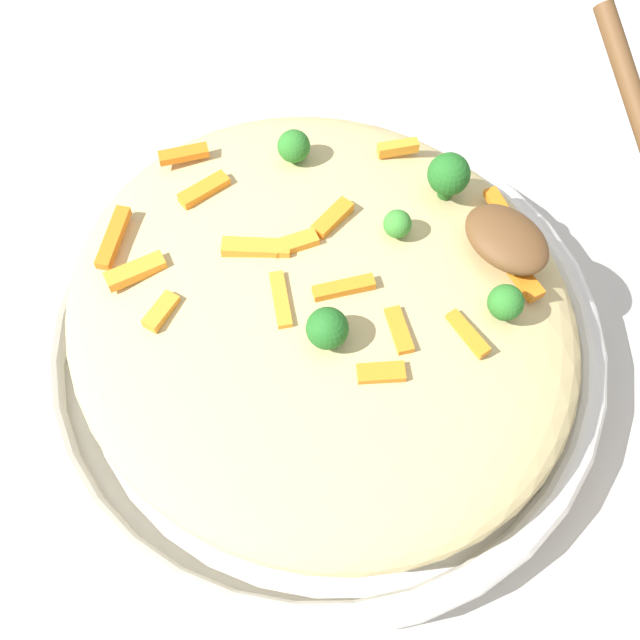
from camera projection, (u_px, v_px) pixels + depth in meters
ground_plane at (320, 362)px, 0.56m from camera, size 2.40×2.40×0.00m
serving_bowl at (320, 346)px, 0.54m from camera, size 0.37×0.37×0.04m
pasta_mound at (320, 313)px, 0.51m from camera, size 0.33×0.30×0.06m
carrot_piece_0 at (398, 148)px, 0.54m from camera, size 0.02×0.03×0.01m
carrot_piece_1 at (295, 243)px, 0.49m from camera, size 0.02×0.03×0.01m
carrot_piece_2 at (381, 373)px, 0.45m from camera, size 0.02×0.03×0.01m
carrot_piece_3 at (181, 156)px, 0.53m from camera, size 0.02×0.03×0.01m
carrot_piece_4 at (256, 248)px, 0.49m from camera, size 0.04×0.04×0.01m
carrot_piece_5 at (518, 272)px, 0.49m from camera, size 0.04×0.02×0.01m
carrot_piece_6 at (204, 190)px, 0.52m from camera, size 0.01×0.03×0.01m
carrot_piece_7 at (468, 334)px, 0.47m from camera, size 0.03×0.01×0.01m
carrot_piece_8 at (333, 218)px, 0.50m from camera, size 0.01×0.03×0.01m
carrot_piece_9 at (344, 287)px, 0.48m from camera, size 0.02×0.04×0.01m
carrot_piece_10 at (161, 311)px, 0.48m from camera, size 0.02×0.03×0.01m
carrot_piece_11 at (399, 331)px, 0.47m from camera, size 0.03×0.02×0.01m
carrot_piece_12 at (504, 215)px, 0.51m from camera, size 0.04×0.02×0.01m
carrot_piece_13 at (113, 237)px, 0.50m from camera, size 0.03×0.04×0.01m
carrot_piece_14 at (136, 271)px, 0.49m from camera, size 0.02×0.04×0.01m
carrot_piece_15 at (281, 300)px, 0.47m from camera, size 0.04×0.03×0.01m
broccoli_floret_0 at (506, 303)px, 0.47m from camera, size 0.02×0.02×0.02m
broccoli_floret_1 at (392, 220)px, 0.49m from camera, size 0.02×0.02×0.02m
broccoli_floret_2 at (294, 147)px, 0.52m from camera, size 0.02×0.02×0.02m
broccoli_floret_3 at (327, 329)px, 0.45m from camera, size 0.02×0.02×0.03m
broccoli_floret_4 at (449, 175)px, 0.51m from camera, size 0.03×0.03×0.03m
serving_spoon at (563, 208)px, 0.48m from camera, size 0.16×0.13×0.09m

